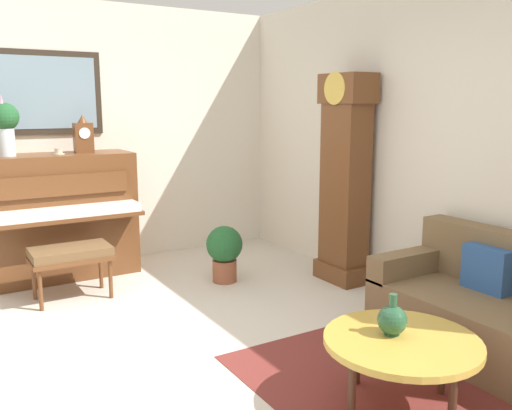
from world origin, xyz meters
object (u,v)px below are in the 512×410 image
piano (61,216)px  flower_vase (5,123)px  green_jug (392,320)px  piano_bench (71,255)px  grandfather_clock (345,185)px  coffee_table (402,344)px  teacup (59,152)px  potted_plant (224,250)px  mantel_clock (83,136)px

piano → flower_vase: (0.00, -0.44, 0.93)m
green_jug → piano_bench: bearing=-157.3°
grandfather_clock → coffee_table: size_ratio=2.31×
grandfather_clock → coffee_table: (1.99, -1.26, -0.55)m
piano → teacup: 0.65m
teacup → green_jug: teacup is taller
piano_bench → potted_plant: 1.43m
flower_vase → teacup: 0.54m
green_jug → potted_plant: size_ratio=0.43×
coffee_table → flower_vase: (-3.58, -1.54, 1.15)m
mantel_clock → flower_vase: bearing=-90.0°
piano → coffee_table: 3.75m
grandfather_clock → flower_vase: (-1.58, -2.79, 0.60)m
grandfather_clock → teacup: 2.82m
potted_plant → grandfather_clock: bearing=60.8°
flower_vase → potted_plant: size_ratio=1.04×
coffee_table → teacup: 3.79m
coffee_table → grandfather_clock: bearing=147.7°
green_jug → teacup: bearing=-162.8°
piano_bench → grandfather_clock: grandfather_clock is taller
teacup → grandfather_clock: bearing=56.7°
grandfather_clock → potted_plant: size_ratio=3.62×
potted_plant → piano: bearing=-127.3°
flower_vase → potted_plant: 2.39m
piano → mantel_clock: bearing=89.4°
piano → green_jug: size_ratio=6.00×
grandfather_clock → flower_vase: bearing=-119.5°
grandfather_clock → mantel_clock: (-1.58, -2.08, 0.46)m
teacup → potted_plant: size_ratio=0.21×
piano → teacup: size_ratio=12.41×
grandfather_clock → green_jug: size_ratio=8.46×
piano_bench → green_jug: (2.77, 1.16, 0.12)m
piano → grandfather_clock: size_ratio=0.71×
mantel_clock → green_jug: mantel_clock is taller
mantel_clock → grandfather_clock: bearing=52.8°
piano_bench → potted_plant: size_ratio=1.25×
piano → teacup: teacup is taller
flower_vase → teacup: size_ratio=5.00×
flower_vase → green_jug: bearing=23.5°
piano → green_jug: bearing=17.2°
coffee_table → green_jug: (-0.07, -0.01, 0.12)m
flower_vase → coffee_table: bearing=23.2°
piano_bench → potted_plant: (0.28, 1.40, -0.08)m
coffee_table → teacup: teacup is taller
piano → potted_plant: piano is taller
grandfather_clock → green_jug: bearing=-33.4°
teacup → coffee_table: bearing=17.0°
teacup → piano: bearing=-164.7°
coffee_table → mantel_clock: (-3.58, -0.83, 1.01)m
coffee_table → flower_vase: flower_vase is taller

